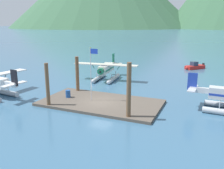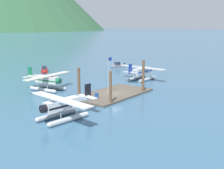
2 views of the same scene
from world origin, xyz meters
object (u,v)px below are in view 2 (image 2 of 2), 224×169
Objects in this scene: boat_red_open_north at (44,70)px; boat_grey_open_east at (118,66)px; seaplane_cream_bow_left at (47,81)px; seaplane_white_port_aft at (62,107)px; flagpole at (109,71)px; seaplane_silver_stbd_fwd at (142,73)px; fuel_drum at (96,96)px.

boat_grey_open_east is at bearing -29.51° from boat_red_open_north.
seaplane_cream_bow_left is 16.76m from seaplane_white_port_aft.
seaplane_cream_bow_left is at bearing 106.48° from flagpole.
seaplane_cream_bow_left is 19.96m from seaplane_silver_stbd_fwd.
seaplane_silver_stbd_fwd reaches higher than boat_grey_open_east.
seaplane_white_port_aft is (-9.40, -2.61, 0.84)m from fuel_drum.
flagpole is at bearing 12.31° from seaplane_white_port_aft.
boat_grey_open_east is at bearing 33.80° from flagpole.
fuel_drum is 34.26m from boat_grey_open_east.
flagpole is 4.68m from fuel_drum.
seaplane_white_port_aft is (-9.33, -13.92, 0.00)m from seaplane_cream_bow_left.
flagpole reaches higher than seaplane_cream_bow_left.
fuel_drum is 0.08× the size of seaplane_silver_stbd_fwd.
seaplane_white_port_aft reaches higher than boat_grey_open_east.
boat_red_open_north is at bearing 52.15° from seaplane_cream_bow_left.
boat_red_open_north and boat_grey_open_east have the same top height.
seaplane_white_port_aft and seaplane_silver_stbd_fwd have the same top height.
boat_grey_open_east is (29.44, 6.33, -1.09)m from seaplane_cream_bow_left.
boat_red_open_north is at bearing 65.66° from fuel_drum.
flagpole is 7.01× the size of fuel_drum.
flagpole is 0.59× the size of seaplane_silver_stbd_fwd.
flagpole reaches higher than boat_red_open_north.
seaplane_cream_bow_left is 1.00× the size of seaplane_white_port_aft.
boat_grey_open_east is at bearing 30.99° from fuel_drum.
boat_grey_open_east is (17.03, -9.64, 0.00)m from boat_red_open_north.
seaplane_silver_stbd_fwd is (18.11, 3.06, 0.84)m from fuel_drum.
boat_red_open_north is (21.74, 29.89, -1.09)m from seaplane_white_port_aft.
boat_grey_open_east is at bearing 52.32° from seaplane_silver_stbd_fwd.
seaplane_silver_stbd_fwd reaches higher than fuel_drum.
fuel_drum is at bearing -149.01° from boat_grey_open_east.
flagpole is 15.37m from seaplane_silver_stbd_fwd.
flagpole is at bearing -146.20° from boat_grey_open_east.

